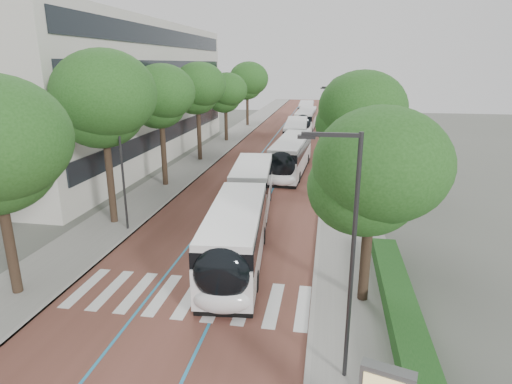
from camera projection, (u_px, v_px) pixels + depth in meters
The scene contains 21 objects.
ground at pixel (178, 309), 18.00m from camera, with size 160.00×160.00×0.00m, color #51544C.
road at pixel (282, 143), 55.75m from camera, with size 11.00×140.00×0.02m, color brown.
sidewalk_left at pixel (226, 141), 56.94m from camera, with size 4.00×140.00×0.12m, color gray.
sidewalk_right at pixel (341, 144), 54.52m from camera, with size 4.00×140.00×0.12m, color gray.
kerb_left at pixel (240, 141), 56.64m from camera, with size 0.20×140.00×0.14m, color gray.
kerb_right at pixel (326, 144), 54.83m from camera, with size 0.20×140.00×0.14m, color gray.
zebra_crossing at pixel (190, 297), 18.90m from camera, with size 10.55×3.60×0.01m.
lane_line_left at pixel (270, 142), 56.00m from camera, with size 0.12×126.00×0.01m, color teal.
lane_line_right at pixel (295, 143), 55.48m from camera, with size 0.12×126.00×0.01m, color teal.
office_building at pixel (90, 92), 45.55m from camera, with size 18.11×40.00×14.00m.
hedge at pixel (404, 319), 16.38m from camera, with size 1.20×14.00×0.80m, color #194919.
streetlight_near at pixel (347, 242), 12.71m from camera, with size 1.82×0.20×8.00m.
streetlight_far at pixel (338, 126), 36.30m from camera, with size 1.82×0.20×8.00m.
lamp_post_left at pixel (122, 165), 25.34m from camera, with size 0.14×0.14×8.00m, color #2A2A2D.
trees_left at pixel (188, 96), 40.81m from camera, with size 6.32×61.17×10.21m.
trees_right at pixel (352, 113), 35.53m from camera, with size 5.86×47.32×8.97m.
lead_bus at pixel (244, 212), 24.87m from camera, with size 4.17×18.55×3.20m.
bus_queued_0 at pixel (291, 156), 39.81m from camera, with size 3.10×12.50×3.20m.
bus_queued_1 at pixel (296, 135), 51.44m from camera, with size 3.03×12.49×3.20m.
bus_queued_2 at pixel (306, 121), 64.66m from camera, with size 2.75×12.44×3.20m.
bus_queued_3 at pixel (306, 112), 76.17m from camera, with size 2.93×12.47×3.20m.
Camera 1 is at (5.91, -15.03, 9.92)m, focal length 30.00 mm.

